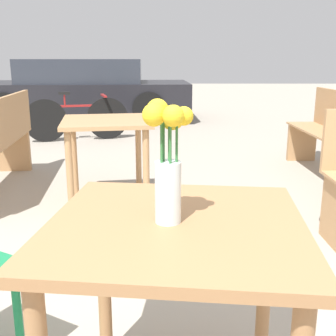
# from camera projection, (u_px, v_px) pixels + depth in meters

# --- Properties ---
(table_front) EXTENTS (0.78, 0.78, 0.72)m
(table_front) POSITION_uv_depth(u_px,v_px,m) (176.00, 262.00, 1.21)
(table_front) COLOR #9E7047
(table_front) RESTS_ON ground_plane
(flower_vase) EXTENTS (0.13, 0.13, 0.34)m
(flower_vase) POSITION_uv_depth(u_px,v_px,m) (168.00, 161.00, 1.13)
(flower_vase) COLOR silver
(flower_vase) RESTS_ON table_front
(table_back) EXTENTS (0.79, 0.83, 0.70)m
(table_back) POSITION_uv_depth(u_px,v_px,m) (107.00, 135.00, 3.32)
(table_back) COLOR tan
(table_back) RESTS_ON ground_plane
(bicycle) EXTENTS (1.45, 0.55, 0.71)m
(bicycle) POSITION_uv_depth(u_px,v_px,m) (77.00, 118.00, 6.12)
(bicycle) COLOR black
(bicycle) RESTS_ON ground_plane
(parked_car) EXTENTS (4.20, 2.10, 1.16)m
(parked_car) POSITION_uv_depth(u_px,v_px,m) (84.00, 91.00, 8.28)
(parked_car) COLOR black
(parked_car) RESTS_ON ground_plane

